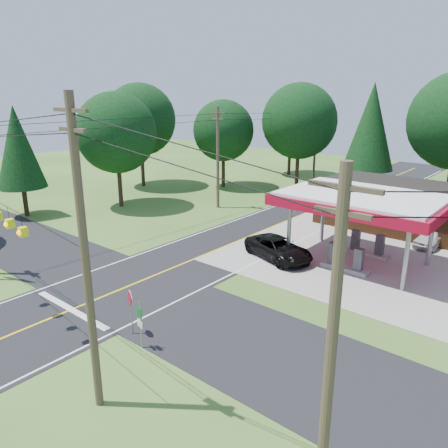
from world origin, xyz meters
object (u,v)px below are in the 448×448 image
Objects in this scene: gas_canopy at (362,203)px; octagonal_stop_sign at (130,302)px; suv_car at (278,249)px; sedan_car at (431,237)px.

gas_canopy is 16.83m from octagonal_stop_sign.
suv_car is 2.35× the size of octagonal_stop_sign.
sedan_car is at bearing 66.21° from gas_canopy.
sedan_car is 24.04m from octagonal_stop_sign.
octagonal_stop_sign is at bearing -105.70° from gas_canopy.
gas_canopy is at bearing -38.47° from suv_car.
gas_canopy is 8.25m from sedan_car.
sedan_car is at bearing 71.81° from octagonal_stop_sign.
octagonal_stop_sign is at bearing -105.32° from sedan_car.
gas_canopy reaches higher than suv_car.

